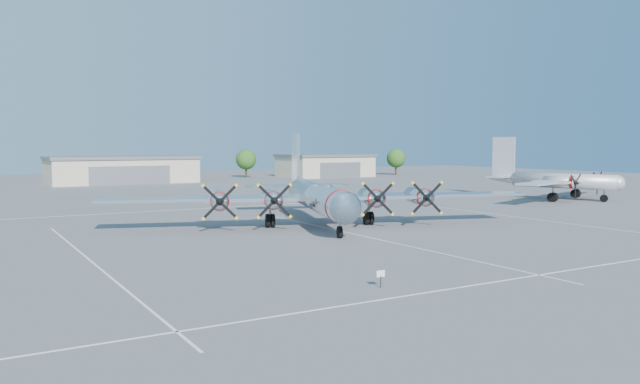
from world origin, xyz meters
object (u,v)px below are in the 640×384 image
hangar_center (122,169)px  twin_engine_east (556,199)px  tree_east (246,160)px  main_bomber_b29 (316,224)px  hangar_east (325,165)px  tree_far_east (396,158)px  info_placard (381,276)px

hangar_center → twin_engine_east: hangar_center is taller
tree_east → twin_engine_east: bearing=-79.8°
tree_east → twin_engine_east: size_ratio=0.24×
hangar_center → twin_engine_east: 82.87m
tree_east → main_bomber_b29: tree_east is taller
hangar_center → hangar_east: 48.00m
hangar_center → tree_far_east: tree_far_east is taller
hangar_center → main_bomber_b29: hangar_center is taller
hangar_center → twin_engine_east: size_ratio=1.03×
main_bomber_b29 → info_placard: 27.40m
twin_engine_east → info_placard: size_ratio=29.57×
hangar_east → tree_far_east: 20.15m
tree_far_east → main_bomber_b29: bearing=-132.0°
hangar_center → main_bomber_b29: (0.74, -76.59, -2.71)m
hangar_east → twin_engine_east: (-4.25, -70.33, -2.71)m
hangar_east → twin_engine_east: 70.51m
main_bomber_b29 → twin_engine_east: main_bomber_b29 is taller
info_placard → tree_east: bearing=76.6°
tree_east → tree_far_east: size_ratio=1.00×
hangar_east → twin_engine_east: bearing=-93.5°
hangar_center → hangar_east: size_ratio=1.39×
hangar_east → info_placard: hangar_east is taller
main_bomber_b29 → info_placard: main_bomber_b29 is taller
main_bomber_b29 → twin_engine_east: bearing=27.0°
hangar_center → tree_far_east: 68.05m
tree_east → tree_far_east: same height
tree_east → info_placard: bearing=-110.4°
hangar_center → tree_east: 30.64m
tree_far_east → twin_engine_east: bearing=-109.5°
tree_east → twin_engine_east: tree_east is taller
hangar_center → tree_east: bearing=11.4°
hangar_center → info_placard: hangar_center is taller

